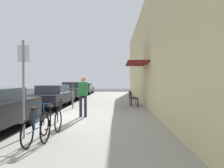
{
  "coord_description": "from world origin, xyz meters",
  "views": [
    {
      "loc": [
        2.89,
        -8.03,
        1.66
      ],
      "look_at": [
        2.43,
        8.18,
        1.34
      ],
      "focal_mm": 31.78,
      "sensor_mm": 36.0,
      "label": 1
    }
  ],
  "objects_px": {
    "street_sign": "(24,81)",
    "cafe_chair_1": "(132,97)",
    "bicycle_1": "(52,124)",
    "parking_meter": "(73,94)",
    "parked_car_2": "(73,90)",
    "parked_car_3": "(85,88)",
    "pedestrian_standing": "(83,93)",
    "bicycle_0": "(37,127)",
    "parked_car_1": "(53,96)",
    "cafe_chair_0": "(133,98)"
  },
  "relations": [
    {
      "from": "parked_car_2",
      "to": "parked_car_1",
      "type": "bearing_deg",
      "value": -90.0
    },
    {
      "from": "cafe_chair_0",
      "to": "pedestrian_standing",
      "type": "relative_size",
      "value": 0.51
    },
    {
      "from": "bicycle_0",
      "to": "street_sign",
      "type": "bearing_deg",
      "value": 149.7
    },
    {
      "from": "pedestrian_standing",
      "to": "cafe_chair_1",
      "type": "bearing_deg",
      "value": 60.46
    },
    {
      "from": "parked_car_1",
      "to": "parked_car_3",
      "type": "relative_size",
      "value": 1.0
    },
    {
      "from": "parked_car_3",
      "to": "street_sign",
      "type": "relative_size",
      "value": 1.69
    },
    {
      "from": "parked_car_1",
      "to": "parking_meter",
      "type": "distance_m",
      "value": 2.06
    },
    {
      "from": "bicycle_1",
      "to": "cafe_chair_1",
      "type": "bearing_deg",
      "value": 69.43
    },
    {
      "from": "parking_meter",
      "to": "parked_car_3",
      "type": "bearing_deg",
      "value": 96.76
    },
    {
      "from": "street_sign",
      "to": "parking_meter",
      "type": "bearing_deg",
      "value": 89.48
    },
    {
      "from": "bicycle_0",
      "to": "cafe_chair_0",
      "type": "height_order",
      "value": "bicycle_0"
    },
    {
      "from": "cafe_chair_0",
      "to": "cafe_chair_1",
      "type": "relative_size",
      "value": 1.0
    },
    {
      "from": "parked_car_1",
      "to": "cafe_chair_1",
      "type": "distance_m",
      "value": 4.9
    },
    {
      "from": "parked_car_2",
      "to": "cafe_chair_1",
      "type": "relative_size",
      "value": 5.06
    },
    {
      "from": "street_sign",
      "to": "cafe_chair_1",
      "type": "height_order",
      "value": "street_sign"
    },
    {
      "from": "pedestrian_standing",
      "to": "cafe_chair_0",
      "type": "bearing_deg",
      "value": 54.03
    },
    {
      "from": "pedestrian_standing",
      "to": "bicycle_0",
      "type": "bearing_deg",
      "value": -99.98
    },
    {
      "from": "pedestrian_standing",
      "to": "bicycle_1",
      "type": "bearing_deg",
      "value": -96.11
    },
    {
      "from": "street_sign",
      "to": "bicycle_1",
      "type": "relative_size",
      "value": 1.52
    },
    {
      "from": "parked_car_1",
      "to": "cafe_chair_0",
      "type": "height_order",
      "value": "parked_car_1"
    },
    {
      "from": "parking_meter",
      "to": "cafe_chair_0",
      "type": "xyz_separation_m",
      "value": [
        3.34,
        0.76,
        -0.26
      ]
    },
    {
      "from": "parked_car_2",
      "to": "parked_car_3",
      "type": "bearing_deg",
      "value": 90.0
    },
    {
      "from": "bicycle_0",
      "to": "pedestrian_standing",
      "type": "relative_size",
      "value": 1.01
    },
    {
      "from": "cafe_chair_1",
      "to": "bicycle_0",
      "type": "bearing_deg",
      "value": -111.43
    },
    {
      "from": "parked_car_2",
      "to": "cafe_chair_0",
      "type": "bearing_deg",
      "value": -51.4
    },
    {
      "from": "parked_car_3",
      "to": "cafe_chair_1",
      "type": "distance_m",
      "value": 12.42
    },
    {
      "from": "parked_car_1",
      "to": "cafe_chair_0",
      "type": "relative_size",
      "value": 5.06
    },
    {
      "from": "street_sign",
      "to": "parked_car_2",
      "type": "bearing_deg",
      "value": 96.9
    },
    {
      "from": "cafe_chair_1",
      "to": "pedestrian_standing",
      "type": "bearing_deg",
      "value": -119.54
    },
    {
      "from": "parked_car_2",
      "to": "street_sign",
      "type": "xyz_separation_m",
      "value": [
        1.5,
        -12.4,
        0.87
      ]
    },
    {
      "from": "cafe_chair_1",
      "to": "street_sign",
      "type": "bearing_deg",
      "value": -115.22
    },
    {
      "from": "street_sign",
      "to": "pedestrian_standing",
      "type": "bearing_deg",
      "value": 71.13
    },
    {
      "from": "parked_car_2",
      "to": "bicycle_1",
      "type": "relative_size",
      "value": 2.57
    },
    {
      "from": "parking_meter",
      "to": "street_sign",
      "type": "bearing_deg",
      "value": -90.52
    },
    {
      "from": "street_sign",
      "to": "cafe_chair_1",
      "type": "relative_size",
      "value": 2.99
    },
    {
      "from": "parked_car_3",
      "to": "street_sign",
      "type": "distance_m",
      "value": 18.69
    },
    {
      "from": "bicycle_0",
      "to": "parking_meter",
      "type": "bearing_deg",
      "value": 94.04
    },
    {
      "from": "parking_meter",
      "to": "bicycle_0",
      "type": "xyz_separation_m",
      "value": [
        0.41,
        -5.8,
        -0.41
      ]
    },
    {
      "from": "bicycle_0",
      "to": "parked_car_1",
      "type": "bearing_deg",
      "value": 105.35
    },
    {
      "from": "bicycle_0",
      "to": "bicycle_1",
      "type": "height_order",
      "value": "same"
    },
    {
      "from": "bicycle_1",
      "to": "cafe_chair_1",
      "type": "distance_m",
      "value": 7.57
    },
    {
      "from": "parked_car_1",
      "to": "cafe_chair_1",
      "type": "relative_size",
      "value": 5.06
    },
    {
      "from": "parking_meter",
      "to": "bicycle_1",
      "type": "xyz_separation_m",
      "value": [
        0.68,
        -5.42,
        -0.41
      ]
    },
    {
      "from": "bicycle_1",
      "to": "parking_meter",
      "type": "bearing_deg",
      "value": 97.14
    },
    {
      "from": "bicycle_1",
      "to": "parked_car_2",
      "type": "bearing_deg",
      "value": 100.27
    },
    {
      "from": "parked_car_1",
      "to": "parked_car_3",
      "type": "height_order",
      "value": "parked_car_1"
    },
    {
      "from": "parked_car_3",
      "to": "cafe_chair_1",
      "type": "height_order",
      "value": "parked_car_3"
    },
    {
      "from": "cafe_chair_1",
      "to": "pedestrian_standing",
      "type": "distance_m",
      "value": 4.78
    },
    {
      "from": "parked_car_1",
      "to": "cafe_chair_1",
      "type": "bearing_deg",
      "value": 3.76
    },
    {
      "from": "parking_meter",
      "to": "street_sign",
      "type": "height_order",
      "value": "street_sign"
    }
  ]
}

